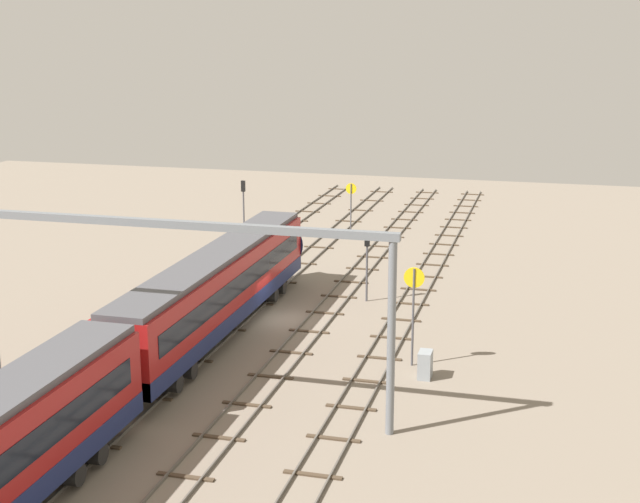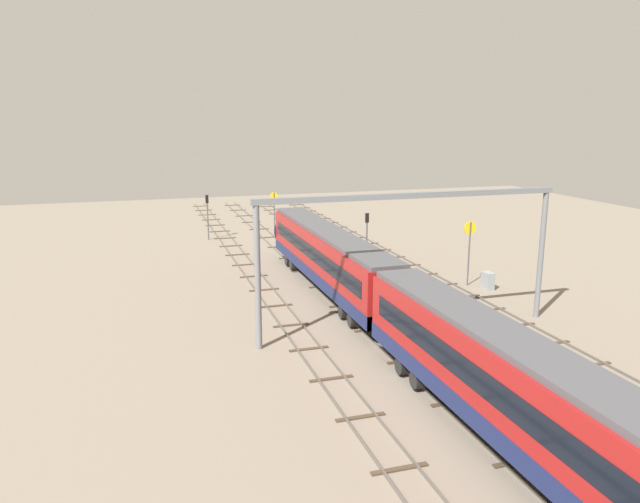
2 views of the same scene
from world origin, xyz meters
TOP-DOWN VIEW (x-y plane):
  - ground_plane at (0.00, 0.00)m, footprint 110.50×110.50m
  - track_near_foreground at (0.00, -7.22)m, footprint 94.50×2.40m
  - track_second_near at (0.00, -2.41)m, footprint 94.50×2.40m
  - track_with_train at (0.00, 2.41)m, footprint 94.50×2.40m
  - track_second_far at (0.00, 7.22)m, footprint 94.50×2.40m
  - train at (-15.67, 2.41)m, footprint 50.40×3.24m
  - overhead_gantry at (-13.99, 0.28)m, footprint 0.40×20.03m
  - speed_sign_near_foreground at (22.56, 0.73)m, footprint 0.14×0.91m
  - speed_sign_mid_trackside at (-5.57, -9.06)m, footprint 0.14×1.08m
  - signal_light_trackside_approach at (19.28, 9.07)m, footprint 0.31×0.32m
  - signal_light_trackside_departure at (5.07, -4.36)m, footprint 0.31×0.32m
  - relay_cabinet at (-7.13, -9.97)m, footprint 1.04×0.66m

SIDE VIEW (x-z plane):
  - ground_plane at x=0.00m, z-range 0.00..0.00m
  - track_near_foreground at x=0.00m, z-range -0.02..0.14m
  - track_second_near at x=0.00m, z-range -0.01..0.15m
  - track_second_far at x=0.00m, z-range -0.01..0.15m
  - track_with_train at x=0.00m, z-range -0.01..0.15m
  - relay_cabinet at x=-7.13m, z-range 0.00..1.40m
  - train at x=-15.67m, z-range 0.26..5.06m
  - signal_light_trackside_departure at x=5.07m, z-range 0.70..5.27m
  - speed_sign_near_foreground at x=22.56m, z-range 0.71..5.36m
  - signal_light_trackside_approach at x=19.28m, z-range 0.75..5.79m
  - speed_sign_mid_trackside at x=-5.57m, z-range 0.91..6.22m
  - overhead_gantry at x=-13.99m, z-range 2.32..11.31m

